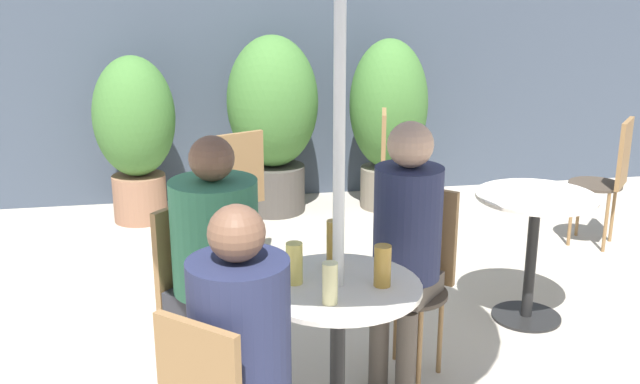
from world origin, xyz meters
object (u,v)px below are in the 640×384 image
potted_plant_2 (388,115)px  bistro_chair_1 (195,287)px  beer_glass_0 (330,283)px  beer_glass_2 (334,244)px  seated_person_2 (243,350)px  potted_plant_1 (273,115)px  bistro_chair_4 (610,172)px  beer_glass_1 (383,266)px  bistro_chair_5 (393,162)px  bistro_chair_3 (236,187)px  seated_person_1 (219,254)px  beer_glass_3 (294,263)px  cafe_table_far (534,229)px  cafe_table_near (338,330)px  potted_plant_0 (135,129)px  bistro_chair_0 (418,266)px  seated_person_0 (406,233)px

potted_plant_2 → bistro_chair_1: bearing=-121.3°
beer_glass_0 → beer_glass_2: beer_glass_2 is taller
seated_person_2 → potted_plant_1: size_ratio=0.87×
bistro_chair_4 → seated_person_2: (-2.67, -2.36, 0.18)m
bistro_chair_1 → beer_glass_1: size_ratio=5.58×
bistro_chair_5 → beer_glass_1: bistro_chair_5 is taller
bistro_chair_5 → potted_plant_1: (-0.79, 0.67, 0.24)m
bistro_chair_4 → beer_glass_1: (-2.11, -1.96, 0.27)m
bistro_chair_1 → potted_plant_2: (1.55, 2.56, 0.21)m
bistro_chair_3 → potted_plant_2: 1.67m
seated_person_1 → beer_glass_3: seated_person_1 is taller
bistro_chair_3 → beer_glass_2: 1.87m
cafe_table_far → seated_person_1: (-1.70, -0.56, 0.20)m
bistro_chair_4 → beer_glass_3: 3.09m
bistro_chair_4 → beer_glass_2: beer_glass_2 is taller
bistro_chair_5 → bistro_chair_3: bearing=125.1°
bistro_chair_5 → seated_person_2: seated_person_2 is taller
cafe_table_near → potted_plant_0: size_ratio=0.57×
seated_person_2 → bistro_chair_3: bearing=-51.1°
beer_glass_2 → beer_glass_3: size_ratio=1.23×
bistro_chair_3 → potted_plant_0: (-0.68, 1.06, 0.18)m
bistro_chair_0 → seated_person_1: bearing=-128.8°
seated_person_1 → potted_plant_1: potted_plant_1 is taller
cafe_table_far → bistro_chair_5: (-0.38, 1.46, 0.01)m
seated_person_2 → beer_glass_2: size_ratio=6.04×
seated_person_0 → potted_plant_1: potted_plant_1 is taller
seated_person_1 → bistro_chair_3: bearing=35.8°
bistro_chair_1 → seated_person_0: 0.96m
cafe_table_near → beer_glass_3: bearing=164.9°
bistro_chair_5 → potted_plant_1: 1.06m
beer_glass_2 → potted_plant_1: potted_plant_1 is taller
bistro_chair_4 → beer_glass_2: 2.88m
cafe_table_near → potted_plant_1: size_ratio=0.52×
cafe_table_near → seated_person_0: size_ratio=0.58×
beer_glass_2 → potted_plant_1: size_ratio=0.14×
bistro_chair_0 → bistro_chair_4: bearing=79.7°
cafe_table_near → potted_plant_1: bearing=88.1°
beer_glass_0 → potted_plant_2: size_ratio=0.12×
seated_person_0 → beer_glass_2: (-0.38, -0.27, 0.07)m
cafe_table_near → seated_person_1: seated_person_1 is taller
seated_person_1 → potted_plant_2: 3.02m
bistro_chair_5 → beer_glass_1: size_ratio=5.58×
bistro_chair_4 → beer_glass_0: (-2.34, -2.07, 0.26)m
potted_plant_0 → beer_glass_3: bearing=-75.5°
beer_glass_1 → potted_plant_0: (-1.10, 3.09, -0.09)m
bistro_chair_1 → beer_glass_1: bearing=-84.7°
seated_person_2 → potted_plant_1: potted_plant_1 is taller
bistro_chair_0 → seated_person_0: seated_person_0 is taller
cafe_table_far → seated_person_2: 2.18m
bistro_chair_0 → potted_plant_0: size_ratio=0.72×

